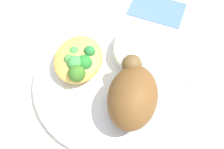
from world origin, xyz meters
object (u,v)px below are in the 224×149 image
rice_pile (134,47)px  mac_cheese_with_broccoli (78,60)px  plate (112,79)px  napkin (157,9)px  roasted_chicken (133,96)px

rice_pile → mac_cheese_with_broccoli: size_ratio=0.98×
plate → rice_pile: size_ratio=2.83×
plate → napkin: 0.21m
roasted_chicken → napkin: bearing=-2.8°
mac_cheese_with_broccoli → napkin: 0.23m
roasted_chicken → rice_pile: roasted_chicken is taller
mac_cheese_with_broccoli → napkin: (0.19, -0.12, -0.04)m
roasted_chicken → mac_cheese_with_broccoli: 0.12m
plate → rice_pile: bearing=-23.8°
roasted_chicken → mac_cheese_with_broccoli: roasted_chicken is taller
rice_pile → mac_cheese_with_broccoli: 0.10m
plate → roasted_chicken: (-0.05, -0.04, 0.05)m
roasted_chicken → rice_pile: (0.11, 0.02, -0.02)m
roasted_chicken → plate: bearing=43.2°
roasted_chicken → rice_pile: bearing=9.0°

